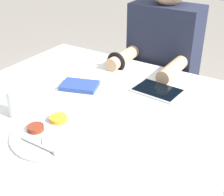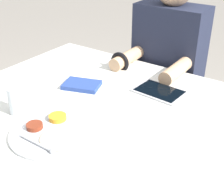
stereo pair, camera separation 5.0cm
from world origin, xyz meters
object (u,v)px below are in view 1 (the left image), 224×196
(red_notebook, at_px, (80,86))
(tablet_device, at_px, (157,90))
(thali_tray, at_px, (54,134))
(person_diner, at_px, (161,81))
(drinking_glass, at_px, (16,103))

(red_notebook, xyz_separation_m, tablet_device, (0.32, 0.16, -0.00))
(thali_tray, height_order, person_diner, person_diner)
(tablet_device, distance_m, person_diner, 0.46)
(thali_tray, distance_m, drinking_glass, 0.23)
(thali_tray, bearing_deg, drinking_glass, 173.00)
(red_notebook, distance_m, tablet_device, 0.36)
(red_notebook, distance_m, person_diner, 0.61)
(thali_tray, xyz_separation_m, red_notebook, (-0.16, 0.35, 0.00))
(red_notebook, relative_size, tablet_device, 0.84)
(red_notebook, relative_size, drinking_glass, 1.74)
(thali_tray, relative_size, tablet_device, 1.35)
(red_notebook, xyz_separation_m, drinking_glass, (-0.06, -0.33, 0.05))
(tablet_device, height_order, drinking_glass, drinking_glass)
(drinking_glass, bearing_deg, red_notebook, 78.95)
(thali_tray, xyz_separation_m, tablet_device, (0.17, 0.51, -0.00))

